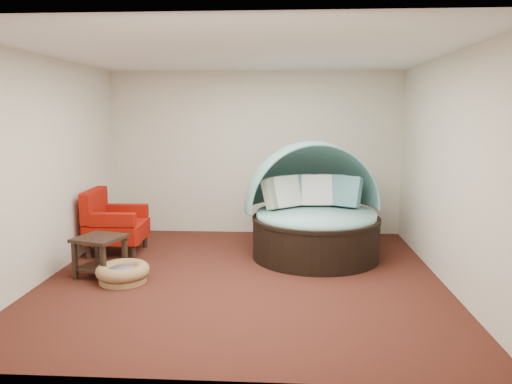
# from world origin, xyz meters

# --- Properties ---
(floor) EXTENTS (5.00, 5.00, 0.00)m
(floor) POSITION_xyz_m (0.00, 0.00, 0.00)
(floor) COLOR #481C14
(floor) RESTS_ON ground
(wall_back) EXTENTS (5.00, 0.00, 5.00)m
(wall_back) POSITION_xyz_m (0.00, 2.50, 1.40)
(wall_back) COLOR beige
(wall_back) RESTS_ON floor
(wall_front) EXTENTS (5.00, 0.00, 5.00)m
(wall_front) POSITION_xyz_m (0.00, -2.50, 1.40)
(wall_front) COLOR beige
(wall_front) RESTS_ON floor
(wall_left) EXTENTS (0.00, 5.00, 5.00)m
(wall_left) POSITION_xyz_m (-2.50, 0.00, 1.40)
(wall_left) COLOR beige
(wall_left) RESTS_ON floor
(wall_right) EXTENTS (0.00, 5.00, 5.00)m
(wall_right) POSITION_xyz_m (2.50, 0.00, 1.40)
(wall_right) COLOR beige
(wall_right) RESTS_ON floor
(ceiling) EXTENTS (5.00, 5.00, 0.00)m
(ceiling) POSITION_xyz_m (0.00, 0.00, 2.80)
(ceiling) COLOR white
(ceiling) RESTS_ON wall_back
(canopy_daybed) EXTENTS (2.27, 2.22, 1.70)m
(canopy_daybed) POSITION_xyz_m (0.95, 1.09, 0.79)
(canopy_daybed) COLOR black
(canopy_daybed) RESTS_ON floor
(pet_basket) EXTENTS (0.80, 0.80, 0.23)m
(pet_basket) POSITION_xyz_m (-1.49, -0.24, 0.12)
(pet_basket) COLOR olive
(pet_basket) RESTS_ON floor
(red_armchair) EXTENTS (0.84, 0.85, 0.97)m
(red_armchair) POSITION_xyz_m (-2.06, 1.05, 0.45)
(red_armchair) COLOR black
(red_armchair) RESTS_ON floor
(side_table) EXTENTS (0.69, 0.69, 0.53)m
(side_table) POSITION_xyz_m (-1.85, -0.04, 0.34)
(side_table) COLOR black
(side_table) RESTS_ON floor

